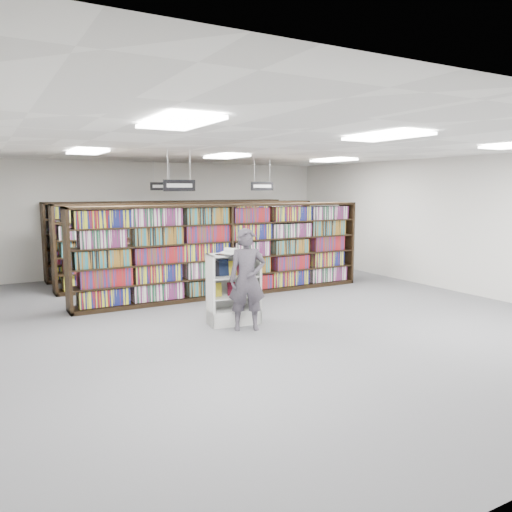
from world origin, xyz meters
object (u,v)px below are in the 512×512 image
bookshelf_row_near (227,250)px  endcap_display (233,299)px  open_book (233,252)px  shopper (247,279)px

bookshelf_row_near → endcap_display: 2.50m
bookshelf_row_near → endcap_display: (-0.97, -2.23, -0.60)m
endcap_display → bookshelf_row_near: bearing=73.6°
endcap_display → open_book: bearing=-110.0°
open_book → endcap_display: bearing=38.3°
endcap_display → shopper: 0.65m
endcap_display → open_book: size_ratio=1.87×
bookshelf_row_near → endcap_display: bearing=-113.5°
open_book → shopper: 0.59m
endcap_display → shopper: shopper is taller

